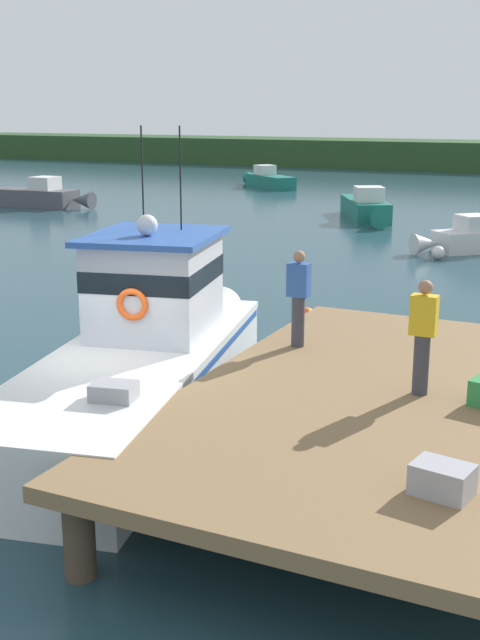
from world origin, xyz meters
The scene contains 11 objects.
ground_plane centered at (0.00, 0.00, 0.00)m, with size 200.00×200.00×0.00m, color #23424C.
dock centered at (4.80, 0.00, 1.07)m, with size 6.00×9.00×1.20m.
main_fishing_boat centered at (0.08, 0.67, 1.01)m, with size 4.22×9.96×4.80m.
crate_stack_near_edge centered at (5.86, -2.77, 1.37)m, with size 0.60×0.44×0.33m, color #9E9EA3.
deckhand_by_the_boat centered at (4.92, 0.19, 2.06)m, with size 0.36×0.22×1.63m.
deckhand_further_back centered at (2.50, 1.66, 2.06)m, with size 0.36×0.22×1.63m.
moored_boat_far_right centered at (-14.66, 39.53, 0.50)m, with size 5.13×4.47×1.45m.
moored_boat_off_the_point centered at (-21.22, 24.09, 0.55)m, with size 6.36×1.81×1.61m.
moored_boat_mid_harbor centered at (-3.89, 26.65, 0.54)m, with size 3.98×6.09×1.58m.
mooring_buoy_spare_mooring centered at (0.51, 7.28, 0.22)m, with size 0.43×0.43×0.43m, color #EA5B19.
mooring_buoy_inshore centered at (1.47, 17.56, 0.23)m, with size 0.46×0.46×0.46m, color silver.
Camera 1 is at (7.30, -10.63, 5.08)m, focal length 45.63 mm.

